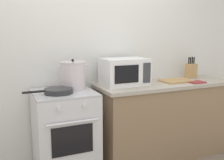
# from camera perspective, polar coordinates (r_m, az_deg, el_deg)

# --- Properties ---
(back_wall) EXTENTS (4.40, 0.10, 2.50)m
(back_wall) POSITION_cam_1_polar(r_m,az_deg,el_deg) (3.16, -0.71, 5.69)
(back_wall) COLOR silver
(back_wall) RESTS_ON ground_plane
(lower_cabinet_right) EXTENTS (1.64, 0.56, 0.88)m
(lower_cabinet_right) POSITION_cam_1_polar(r_m,az_deg,el_deg) (3.31, 11.49, -8.67)
(lower_cabinet_right) COLOR #8C7051
(lower_cabinet_right) RESTS_ON ground_plane
(countertop_right) EXTENTS (1.70, 0.60, 0.04)m
(countertop_right) POSITION_cam_1_polar(r_m,az_deg,el_deg) (3.19, 11.77, -0.81)
(countertop_right) COLOR #ADA393
(countertop_right) RESTS_ON lower_cabinet_right
(stove) EXTENTS (0.60, 0.64, 0.92)m
(stove) POSITION_cam_1_polar(r_m,az_deg,el_deg) (2.79, -10.23, -11.76)
(stove) COLOR silver
(stove) RESTS_ON ground_plane
(stock_pot) EXTENTS (0.34, 0.26, 0.32)m
(stock_pot) POSITION_cam_1_polar(r_m,az_deg,el_deg) (2.73, -8.49, 1.01)
(stock_pot) COLOR silver
(stock_pot) RESTS_ON stove
(frying_pan) EXTENTS (0.48, 0.28, 0.05)m
(frying_pan) POSITION_cam_1_polar(r_m,az_deg,el_deg) (2.58, -11.72, -2.35)
(frying_pan) COLOR #28282B
(frying_pan) RESTS_ON stove
(microwave) EXTENTS (0.50, 0.37, 0.30)m
(microwave) POSITION_cam_1_polar(r_m,az_deg,el_deg) (2.94, 2.71, 1.84)
(microwave) COLOR white
(microwave) RESTS_ON countertop_right
(cutting_board) EXTENTS (0.36, 0.26, 0.02)m
(cutting_board) POSITION_cam_1_polar(r_m,az_deg,el_deg) (3.25, 13.82, -0.18)
(cutting_board) COLOR tan
(cutting_board) RESTS_ON countertop_right
(knife_block) EXTENTS (0.13, 0.10, 0.28)m
(knife_block) POSITION_cam_1_polar(r_m,az_deg,el_deg) (3.55, 16.88, 2.00)
(knife_block) COLOR tan
(knife_block) RESTS_ON countertop_right
(oven_mitt) EXTENTS (0.18, 0.14, 0.02)m
(oven_mitt) POSITION_cam_1_polar(r_m,az_deg,el_deg) (3.24, 18.02, -0.45)
(oven_mitt) COLOR #993333
(oven_mitt) RESTS_ON countertop_right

